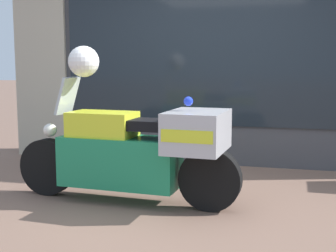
{
  "coord_description": "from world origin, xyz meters",
  "views": [
    {
      "loc": [
        1.08,
        -4.52,
        1.4
      ],
      "look_at": [
        -0.21,
        0.32,
        0.72
      ],
      "focal_mm": 50.0,
      "sensor_mm": 36.0,
      "label": 1
    }
  ],
  "objects": [
    {
      "name": "ground_plane",
      "position": [
        0.0,
        0.0,
        0.0
      ],
      "size": [
        60.0,
        60.0,
        0.0
      ],
      "primitive_type": "plane",
      "color": "#7A5B4C"
    },
    {
      "name": "shop_building",
      "position": [
        -0.38,
        2.0,
        1.96
      ],
      "size": [
        5.95,
        0.55,
        3.91
      ],
      "color": "#424247",
      "rests_on": "ground"
    },
    {
      "name": "window_display",
      "position": [
        0.34,
        2.03,
        0.5
      ],
      "size": [
        4.68,
        0.3,
        2.12
      ],
      "color": "slate",
      "rests_on": "ground"
    },
    {
      "name": "paramedic_motorcycle",
      "position": [
        -0.37,
        -0.19,
        0.55
      ],
      "size": [
        2.38,
        0.76,
        1.26
      ],
      "rotation": [
        0.0,
        0.0,
        3.08
      ],
      "color": "black",
      "rests_on": "ground"
    },
    {
      "name": "white_helmet",
      "position": [
        -0.96,
        -0.15,
        1.41
      ],
      "size": [
        0.31,
        0.31,
        0.31
      ],
      "primitive_type": "sphere",
      "color": "white",
      "rests_on": "paramedic_motorcycle"
    }
  ]
}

